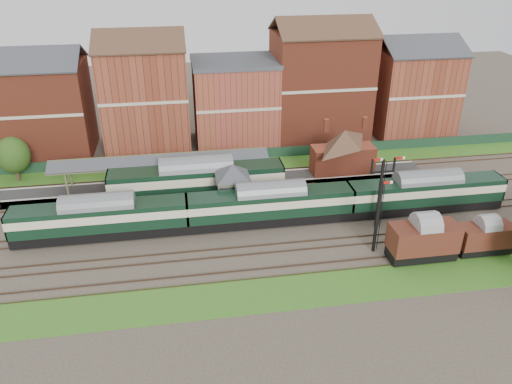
{
  "coord_description": "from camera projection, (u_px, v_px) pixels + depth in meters",
  "views": [
    {
      "loc": [
        -8.47,
        -46.67,
        28.57
      ],
      "look_at": [
        -0.57,
        2.0,
        3.0
      ],
      "focal_mm": 35.0,
      "sensor_mm": 36.0,
      "label": 1
    }
  ],
  "objects": [
    {
      "name": "tree_back",
      "position": [
        13.0,
        155.0,
        63.16
      ],
      "size": [
        4.12,
        4.12,
        6.02
      ],
      "color": "#382619",
      "rests_on": "ground"
    },
    {
      "name": "semaphore_siding",
      "position": [
        378.0,
        215.0,
        48.63
      ],
      "size": [
        1.23,
        0.25,
        8.0
      ],
      "color": "black",
      "rests_on": "ground"
    },
    {
      "name": "signal_box",
      "position": [
        233.0,
        187.0,
        56.2
      ],
      "size": [
        5.4,
        5.4,
        6.0
      ],
      "color": "#70805B",
      "rests_on": "ground"
    },
    {
      "name": "grass_front",
      "position": [
        287.0,
        292.0,
        44.72
      ],
      "size": [
        90.0,
        5.0,
        0.06
      ],
      "primitive_type": "cube",
      "color": "#2D6619",
      "rests_on": "ground"
    },
    {
      "name": "canopy",
      "position": [
        160.0,
        158.0,
        60.12
      ],
      "size": [
        26.0,
        3.89,
        4.08
      ],
      "color": "brown",
      "rests_on": "platform"
    },
    {
      "name": "semaphore_bracket",
      "position": [
        380.0,
        189.0,
        52.64
      ],
      "size": [
        3.6,
        0.25,
        8.18
      ],
      "color": "black",
      "rests_on": "ground"
    },
    {
      "name": "dmu_train",
      "position": [
        270.0,
        204.0,
        54.23
      ],
      "size": [
        54.1,
        2.84,
        4.16
      ],
      "color": "black",
      "rests_on": "ground"
    },
    {
      "name": "brick_hut",
      "position": [
        301.0,
        197.0,
        58.26
      ],
      "size": [
        3.2,
        2.64,
        2.94
      ],
      "color": "maroon",
      "rests_on": "ground"
    },
    {
      "name": "ground",
      "position": [
        264.0,
        224.0,
        55.25
      ],
      "size": [
        160.0,
        160.0,
        0.0
      ],
      "primitive_type": "plane",
      "color": "#473D33",
      "rests_on": "ground"
    },
    {
      "name": "goods_van_a",
      "position": [
        423.0,
        239.0,
        48.34
      ],
      "size": [
        6.54,
        2.83,
        3.97
      ],
      "color": "black",
      "rests_on": "ground"
    },
    {
      "name": "fence",
      "position": [
        242.0,
        155.0,
        70.68
      ],
      "size": [
        90.0,
        0.12,
        1.5
      ],
      "primitive_type": "cube",
      "color": "#193823",
      "rests_on": "ground"
    },
    {
      "name": "town_backdrop",
      "position": [
        234.0,
        97.0,
        73.91
      ],
      "size": [
        69.0,
        10.0,
        16.0
      ],
      "color": "#973D26",
      "rests_on": "ground"
    },
    {
      "name": "platform",
      "position": [
        212.0,
        184.0,
        62.85
      ],
      "size": [
        55.0,
        3.4,
        1.0
      ],
      "primitive_type": "cube",
      "color": "#2D2D2D",
      "rests_on": "ground"
    },
    {
      "name": "grass_back",
      "position": [
        244.0,
        165.0,
        69.26
      ],
      "size": [
        90.0,
        4.5,
        0.06
      ],
      "primitive_type": "cube",
      "color": "#2D6619",
      "rests_on": "ground"
    },
    {
      "name": "station_building",
      "position": [
        343.0,
        151.0,
        63.68
      ],
      "size": [
        8.1,
        8.1,
        5.9
      ],
      "color": "#973D26",
      "rests_on": "platform"
    },
    {
      "name": "platform_railcar",
      "position": [
        197.0,
        181.0,
        58.71
      ],
      "size": [
        20.44,
        3.22,
        4.71
      ],
      "color": "black",
      "rests_on": "ground"
    },
    {
      "name": "goods_van_b",
      "position": [
        485.0,
        237.0,
        49.44
      ],
      "size": [
        5.4,
        2.34,
        3.28
      ],
      "color": "black",
      "rests_on": "ground"
    }
  ]
}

